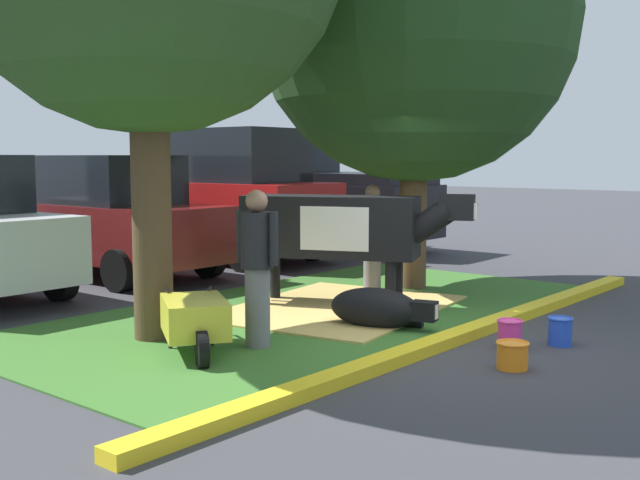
# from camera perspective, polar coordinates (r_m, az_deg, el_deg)

# --- Properties ---
(ground_plane) EXTENTS (80.00, 80.00, 0.00)m
(ground_plane) POSITION_cam_1_polar(r_m,az_deg,el_deg) (8.39, 8.28, -7.66)
(ground_plane) COLOR #38383D
(grass_island) EXTENTS (8.25, 4.12, 0.02)m
(grass_island) POSITION_cam_1_polar(r_m,az_deg,el_deg) (10.01, -0.29, -5.28)
(grass_island) COLOR #386B28
(grass_island) RESTS_ON ground
(curb_yellow) EXTENTS (9.45, 0.24, 0.12)m
(curb_yellow) POSITION_cam_1_polar(r_m,az_deg,el_deg) (8.77, 10.90, -6.69)
(curb_yellow) COLOR yellow
(curb_yellow) RESTS_ON ground
(hay_bedding) EXTENTS (3.55, 2.89, 0.04)m
(hay_bedding) POSITION_cam_1_polar(r_m,az_deg,el_deg) (10.15, 1.31, -5.03)
(hay_bedding) COLOR tan
(hay_bedding) RESTS_ON ground
(shade_tree_right) EXTENTS (4.74, 4.74, 6.36)m
(shade_tree_right) POSITION_cam_1_polar(r_m,az_deg,el_deg) (11.83, 7.06, 15.74)
(shade_tree_right) COLOR brown
(shade_tree_right) RESTS_ON ground
(cow_holstein) EXTENTS (1.64, 2.99, 1.52)m
(cow_holstein) POSITION_cam_1_polar(r_m,az_deg,el_deg) (10.17, 1.34, 0.94)
(cow_holstein) COLOR black
(cow_holstein) RESTS_ON ground
(calf_lying) EXTENTS (0.73, 1.33, 0.48)m
(calf_lying) POSITION_cam_1_polar(r_m,az_deg,el_deg) (9.04, 4.27, -5.06)
(calf_lying) COLOR black
(calf_lying) RESTS_ON ground
(person_handler) EXTENTS (0.34, 0.53, 1.66)m
(person_handler) POSITION_cam_1_polar(r_m,az_deg,el_deg) (8.02, -4.65, -1.76)
(person_handler) COLOR slate
(person_handler) RESTS_ON ground
(person_visitor_near) EXTENTS (0.34, 0.48, 1.59)m
(person_visitor_near) POSITION_cam_1_polar(r_m,az_deg,el_deg) (11.45, 3.89, 0.40)
(person_visitor_near) COLOR slate
(person_visitor_near) RESTS_ON ground
(wheelbarrow) EXTENTS (1.20, 1.49, 0.63)m
(wheelbarrow) POSITION_cam_1_polar(r_m,az_deg,el_deg) (7.86, -9.19, -5.72)
(wheelbarrow) COLOR gold
(wheelbarrow) RESTS_ON ground
(bucket_orange) EXTENTS (0.32, 0.32, 0.26)m
(bucket_orange) POSITION_cam_1_polar(r_m,az_deg,el_deg) (7.58, 13.99, -8.20)
(bucket_orange) COLOR orange
(bucket_orange) RESTS_ON ground
(bucket_pink) EXTENTS (0.27, 0.27, 0.31)m
(bucket_pink) POSITION_cam_1_polar(r_m,az_deg,el_deg) (8.35, 13.81, -6.71)
(bucket_pink) COLOR #EA3893
(bucket_pink) RESTS_ON ground
(bucket_blue) EXTENTS (0.27, 0.27, 0.30)m
(bucket_blue) POSITION_cam_1_polar(r_m,az_deg,el_deg) (8.63, 17.27, -6.40)
(bucket_blue) COLOR blue
(bucket_blue) RESTS_ON ground
(sedan_blue) EXTENTS (2.09, 4.43, 2.02)m
(sedan_blue) POSITION_cam_1_polar(r_m,az_deg,el_deg) (13.43, -15.24, 1.62)
(sedan_blue) COLOR maroon
(sedan_blue) RESTS_ON ground
(suv_dark_grey) EXTENTS (2.19, 4.64, 2.52)m
(suv_dark_grey) POSITION_cam_1_polar(r_m,az_deg,el_deg) (15.15, -7.23, 3.35)
(suv_dark_grey) COLOR red
(suv_dark_grey) RESTS_ON ground
(pickup_truck_black) EXTENTS (2.30, 5.44, 2.42)m
(pickup_truck_black) POSITION_cam_1_polar(r_m,az_deg,el_deg) (17.12, -0.54, 3.19)
(pickup_truck_black) COLOR black
(pickup_truck_black) RESTS_ON ground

